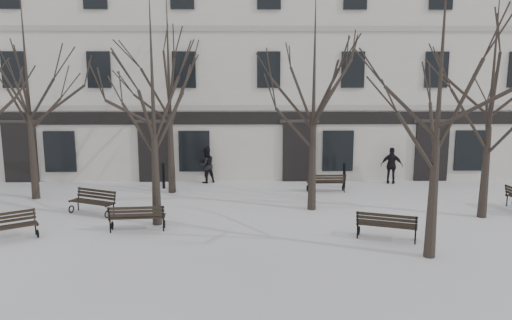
{
  "coord_description": "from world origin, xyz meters",
  "views": [
    {
      "loc": [
        1.02,
        -16.01,
        5.36
      ],
      "look_at": [
        1.32,
        3.0,
        1.94
      ],
      "focal_mm": 35.0,
      "sensor_mm": 36.0,
      "label": 1
    }
  ],
  "objects_px": {
    "bench_0": "(7,226)",
    "bench_1": "(137,217)",
    "tree_1": "(152,88)",
    "tree_3": "(493,81)",
    "tree_2": "(440,79)",
    "bench_3": "(93,201)",
    "bench_2": "(387,225)",
    "bench_4": "(326,182)"
  },
  "relations": [
    {
      "from": "bench_1",
      "to": "bench_2",
      "type": "height_order",
      "value": "bench_2"
    },
    {
      "from": "tree_1",
      "to": "bench_2",
      "type": "distance_m",
      "value": 8.93
    },
    {
      "from": "tree_1",
      "to": "bench_1",
      "type": "height_order",
      "value": "tree_1"
    },
    {
      "from": "tree_2",
      "to": "bench_3",
      "type": "relative_size",
      "value": 4.32
    },
    {
      "from": "bench_3",
      "to": "bench_2",
      "type": "bearing_deg",
      "value": 7.45
    },
    {
      "from": "tree_1",
      "to": "bench_0",
      "type": "height_order",
      "value": "tree_1"
    },
    {
      "from": "bench_1",
      "to": "bench_3",
      "type": "distance_m",
      "value": 3.01
    },
    {
      "from": "bench_1",
      "to": "tree_2",
      "type": "bearing_deg",
      "value": 159.28
    },
    {
      "from": "bench_3",
      "to": "bench_4",
      "type": "bearing_deg",
      "value": 43.74
    },
    {
      "from": "tree_2",
      "to": "bench_4",
      "type": "distance_m",
      "value": 9.35
    },
    {
      "from": "tree_2",
      "to": "tree_3",
      "type": "relative_size",
      "value": 1.02
    },
    {
      "from": "tree_2",
      "to": "bench_1",
      "type": "bearing_deg",
      "value": 164.43
    },
    {
      "from": "tree_2",
      "to": "bench_0",
      "type": "relative_size",
      "value": 4.51
    },
    {
      "from": "tree_1",
      "to": "tree_3",
      "type": "distance_m",
      "value": 11.92
    },
    {
      "from": "tree_1",
      "to": "bench_2",
      "type": "bearing_deg",
      "value": -13.21
    },
    {
      "from": "bench_0",
      "to": "tree_1",
      "type": "bearing_deg",
      "value": -12.1
    },
    {
      "from": "tree_1",
      "to": "tree_3",
      "type": "bearing_deg",
      "value": 3.33
    },
    {
      "from": "bench_0",
      "to": "bench_2",
      "type": "bearing_deg",
      "value": -33.0
    },
    {
      "from": "bench_1",
      "to": "bench_4",
      "type": "distance_m",
      "value": 9.02
    },
    {
      "from": "tree_2",
      "to": "bench_1",
      "type": "xyz_separation_m",
      "value": [
        -9.04,
        2.52,
        -4.62
      ]
    },
    {
      "from": "bench_0",
      "to": "bench_1",
      "type": "height_order",
      "value": "bench_1"
    },
    {
      "from": "tree_2",
      "to": "bench_1",
      "type": "relative_size",
      "value": 4.3
    },
    {
      "from": "tree_1",
      "to": "bench_0",
      "type": "xyz_separation_m",
      "value": [
        -4.47,
        -1.64,
        -4.29
      ]
    },
    {
      "from": "tree_1",
      "to": "bench_2",
      "type": "height_order",
      "value": "tree_1"
    },
    {
      "from": "bench_0",
      "to": "bench_4",
      "type": "height_order",
      "value": "bench_0"
    },
    {
      "from": "bench_3",
      "to": "tree_2",
      "type": "bearing_deg",
      "value": 1.96
    },
    {
      "from": "tree_2",
      "to": "bench_3",
      "type": "bearing_deg",
      "value": 157.4
    },
    {
      "from": "tree_2",
      "to": "bench_0",
      "type": "height_order",
      "value": "tree_2"
    },
    {
      "from": "bench_3",
      "to": "bench_4",
      "type": "xyz_separation_m",
      "value": [
        9.36,
        3.26,
        -0.03
      ]
    },
    {
      "from": "tree_3",
      "to": "bench_3",
      "type": "distance_m",
      "value": 15.25
    },
    {
      "from": "tree_1",
      "to": "bench_4",
      "type": "relative_size",
      "value": 4.47
    },
    {
      "from": "tree_1",
      "to": "bench_1",
      "type": "distance_m",
      "value": 4.37
    },
    {
      "from": "tree_3",
      "to": "bench_2",
      "type": "height_order",
      "value": "tree_3"
    },
    {
      "from": "tree_2",
      "to": "bench_1",
      "type": "height_order",
      "value": "tree_2"
    },
    {
      "from": "bench_3",
      "to": "bench_4",
      "type": "relative_size",
      "value": 1.11
    },
    {
      "from": "tree_3",
      "to": "bench_1",
      "type": "distance_m",
      "value": 13.29
    },
    {
      "from": "tree_3",
      "to": "bench_0",
      "type": "height_order",
      "value": "tree_3"
    },
    {
      "from": "bench_2",
      "to": "bench_3",
      "type": "relative_size",
      "value": 1.04
    },
    {
      "from": "bench_3",
      "to": "tree_3",
      "type": "bearing_deg",
      "value": 21.86
    },
    {
      "from": "bench_0",
      "to": "bench_3",
      "type": "bearing_deg",
      "value": 26.85
    },
    {
      "from": "tree_3",
      "to": "bench_0",
      "type": "relative_size",
      "value": 4.4
    },
    {
      "from": "bench_2",
      "to": "bench_4",
      "type": "relative_size",
      "value": 1.16
    }
  ]
}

